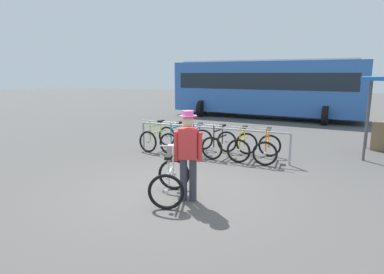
# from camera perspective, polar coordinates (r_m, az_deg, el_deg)

# --- Properties ---
(ground_plane) EXTENTS (80.00, 80.00, 0.00)m
(ground_plane) POSITION_cam_1_polar(r_m,az_deg,el_deg) (6.75, -2.35, -9.62)
(ground_plane) COLOR #514F4C
(bike_rack_rail) EXTENTS (4.59, 0.44, 0.88)m
(bike_rack_rail) POSITION_cam_1_polar(r_m,az_deg,el_deg) (9.41, 3.13, 0.75)
(bike_rack_rail) COLOR #99999E
(bike_rack_rail) RESTS_ON ground
(racked_bike_lime) EXTENTS (0.85, 1.22, 0.98)m
(racked_bike_lime) POSITION_cam_1_polar(r_m,az_deg,el_deg) (10.43, -6.03, -0.13)
(racked_bike_lime) COLOR black
(racked_bike_lime) RESTS_ON ground
(racked_bike_teal) EXTENTS (0.76, 1.16, 0.97)m
(racked_bike_teal) POSITION_cam_1_polar(r_m,az_deg,el_deg) (10.10, -2.61, -0.45)
(racked_bike_teal) COLOR black
(racked_bike_teal) RESTS_ON ground
(racked_bike_blue) EXTENTS (0.67, 1.11, 0.97)m
(racked_bike_blue) POSITION_cam_1_polar(r_m,az_deg,el_deg) (9.80, 1.02, -0.80)
(racked_bike_blue) COLOR black
(racked_bike_blue) RESTS_ON ground
(racked_bike_black) EXTENTS (0.84, 1.18, 0.97)m
(racked_bike_black) POSITION_cam_1_polar(r_m,az_deg,el_deg) (9.55, 4.87, -1.16)
(racked_bike_black) COLOR black
(racked_bike_black) RESTS_ON ground
(racked_bike_yellow) EXTENTS (0.69, 1.11, 0.97)m
(racked_bike_yellow) POSITION_cam_1_polar(r_m,az_deg,el_deg) (9.34, 8.91, -1.53)
(racked_bike_yellow) COLOR black
(racked_bike_yellow) RESTS_ON ground
(racked_bike_orange) EXTENTS (0.66, 1.11, 0.97)m
(racked_bike_orange) POSITION_cam_1_polar(r_m,az_deg,el_deg) (9.18, 13.11, -1.91)
(racked_bike_orange) COLOR black
(racked_bike_orange) RESTS_ON ground
(featured_bicycle) EXTENTS (0.92, 1.25, 0.97)m
(featured_bicycle) POSITION_cam_1_polar(r_m,az_deg,el_deg) (6.35, -3.72, -6.73)
(featured_bicycle) COLOR black
(featured_bicycle) RESTS_ON ground
(person_with_featured_bike) EXTENTS (0.52, 0.32, 1.72)m
(person_with_featured_bike) POSITION_cam_1_polar(r_m,az_deg,el_deg) (6.04, -0.69, -2.69)
(person_with_featured_bike) COLOR #383842
(person_with_featured_bike) RESTS_ON ground
(bus_distant) EXTENTS (10.26, 4.35, 3.08)m
(bus_distant) POSITION_cam_1_polar(r_m,az_deg,el_deg) (18.22, 12.81, 8.79)
(bus_distant) COLOR #3366B7
(bus_distant) RESTS_ON ground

